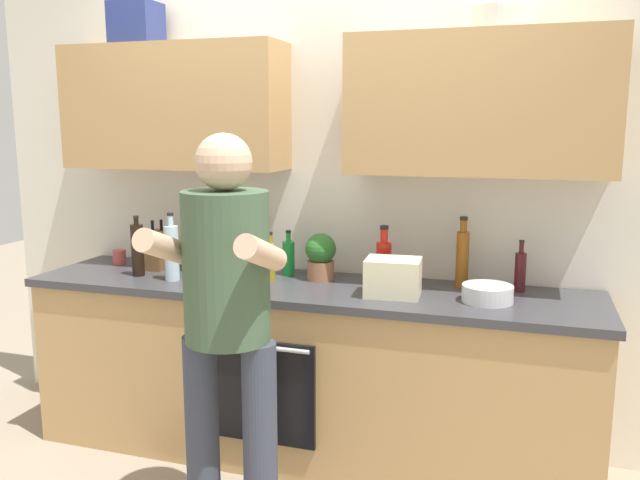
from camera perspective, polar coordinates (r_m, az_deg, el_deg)
ground_plane at (r=3.56m, az=-1.27°, el=-18.15°), size 12.00×12.00×0.00m
back_wall_unit at (r=3.40m, az=0.07°, el=7.01°), size 4.00×0.38×2.50m
counter at (r=3.37m, az=-1.32°, el=-11.38°), size 2.84×0.67×0.90m
person_standing at (r=2.60m, az=-8.16°, el=-5.84°), size 0.49×0.45×1.66m
bottle_vinegar at (r=3.54m, az=-6.02°, el=-0.49°), size 0.05×0.05×0.34m
bottle_wine at (r=3.23m, az=17.15°, el=-2.60°), size 0.05×0.05×0.25m
bottle_soda at (r=3.42m, az=-2.77°, el=-1.53°), size 0.06×0.06×0.24m
bottle_soy at (r=3.53m, az=-15.70°, el=-0.80°), size 0.07×0.07×0.32m
bottle_water at (r=3.38m, az=-12.87°, el=-1.05°), size 0.07×0.07×0.35m
bottle_hotsauce at (r=3.23m, az=5.60°, el=-1.84°), size 0.08×0.08×0.30m
bottle_oil at (r=3.30m, az=-4.42°, el=-1.81°), size 0.06×0.06×0.25m
bottle_syrup at (r=3.23m, az=12.37°, el=-1.46°), size 0.06×0.06×0.35m
cup_ceramic at (r=3.87m, az=-17.18°, el=-1.44°), size 0.07×0.07×0.08m
mixing_bowl at (r=3.02m, az=14.46°, el=-4.56°), size 0.23×0.23×0.08m
knife_block at (r=3.67m, az=-14.02°, el=-0.84°), size 0.10×0.14×0.27m
potted_herb at (r=3.31m, az=0.06°, el=-1.40°), size 0.16×0.16×0.24m
grocery_bag_rice at (r=3.03m, az=6.42°, el=-3.27°), size 0.26×0.21×0.18m
grocery_bag_produce at (r=3.43m, az=-9.45°, el=-1.85°), size 0.20×0.21×0.16m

